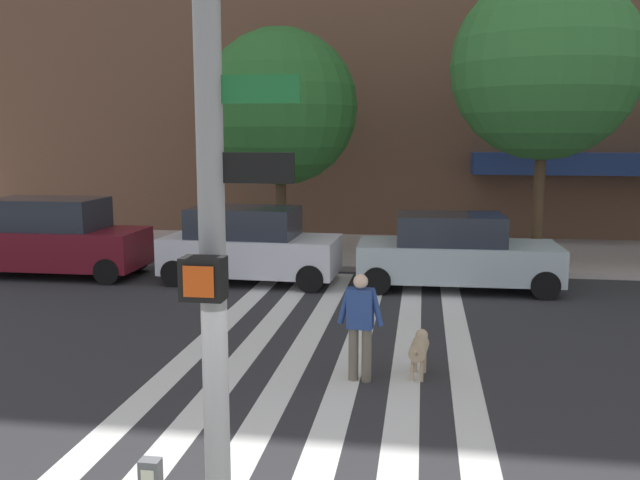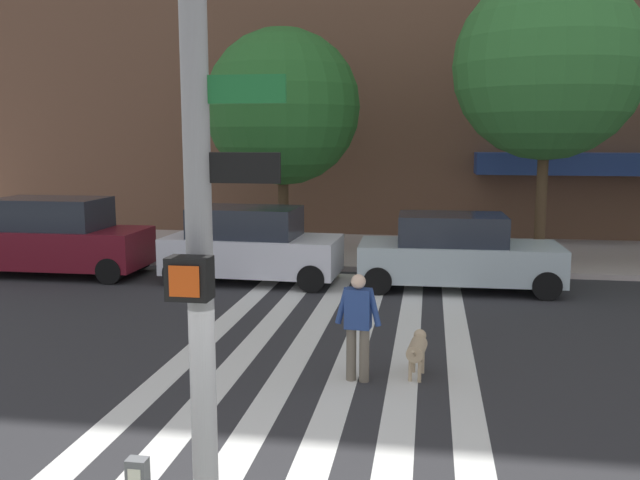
# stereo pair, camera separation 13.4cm
# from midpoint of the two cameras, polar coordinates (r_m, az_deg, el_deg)

# --- Properties ---
(ground_plane) EXTENTS (160.00, 160.00, 0.00)m
(ground_plane) POSITION_cam_midpoint_polar(r_m,az_deg,el_deg) (11.85, 1.07, -9.14)
(ground_plane) COLOR #2B2B2D
(sidewalk_far) EXTENTS (80.00, 6.00, 0.15)m
(sidewalk_far) POSITION_cam_midpoint_polar(r_m,az_deg,el_deg) (21.15, 4.53, -0.94)
(sidewalk_far) COLOR #B1A39C
(sidewalk_far) RESTS_ON ground_plane
(crosswalk_stripes) EXTENTS (4.95, 12.64, 0.01)m
(crosswalk_stripes) POSITION_cam_midpoint_polar(r_m,az_deg,el_deg) (11.87, 0.47, -9.09)
(crosswalk_stripes) COLOR silver
(crosswalk_stripes) RESTS_ON ground_plane
(traffic_light_pole) EXTENTS (0.74, 0.46, 5.80)m
(traffic_light_pole) POSITION_cam_midpoint_polar(r_m,az_deg,el_deg) (4.44, -10.28, 6.95)
(traffic_light_pole) COLOR gray
(traffic_light_pole) RESTS_ON sidewalk_near
(parked_car_near_curb) EXTENTS (4.63, 2.05, 2.04)m
(parked_car_near_curb) POSITION_cam_midpoint_polar(r_m,az_deg,el_deg) (19.04, -21.81, 0.16)
(parked_car_near_curb) COLOR maroon
(parked_car_near_curb) RESTS_ON ground_plane
(parked_car_behind_first) EXTENTS (4.41, 2.12, 1.89)m
(parked_car_behind_first) POSITION_cam_midpoint_polar(r_m,az_deg,el_deg) (17.00, -6.24, -0.46)
(parked_car_behind_first) COLOR silver
(parked_car_behind_first) RESTS_ON ground_plane
(parked_car_third_in_line) EXTENTS (4.78, 2.11, 1.81)m
(parked_car_third_in_line) POSITION_cam_midpoint_polar(r_m,az_deg,el_deg) (16.46, 11.17, -1.07)
(parked_car_third_in_line) COLOR #AFC0C4
(parked_car_third_in_line) RESTS_ON ground_plane
(street_tree_nearest) EXTENTS (4.59, 4.59, 6.63)m
(street_tree_nearest) POSITION_cam_midpoint_polar(r_m,az_deg,el_deg) (20.21, -3.60, 11.15)
(street_tree_nearest) COLOR #4C3823
(street_tree_nearest) RESTS_ON sidewalk_far
(street_tree_middle) EXTENTS (4.97, 4.97, 7.82)m
(street_tree_middle) POSITION_cam_midpoint_polar(r_m,az_deg,el_deg) (19.29, 18.35, 13.80)
(street_tree_middle) COLOR #4C3823
(street_tree_middle) RESTS_ON sidewalk_far
(pedestrian_dog_walker) EXTENTS (0.71, 0.28, 1.64)m
(pedestrian_dog_walker) POSITION_cam_midpoint_polar(r_m,az_deg,el_deg) (10.09, 3.06, -6.88)
(pedestrian_dog_walker) COLOR #6B6051
(pedestrian_dog_walker) RESTS_ON ground_plane
(dog_on_leash) EXTENTS (0.32, 0.99, 0.65)m
(dog_on_leash) POSITION_cam_midpoint_polar(r_m,az_deg,el_deg) (10.52, 8.05, -9.04)
(dog_on_leash) COLOR tan
(dog_on_leash) RESTS_ON ground_plane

